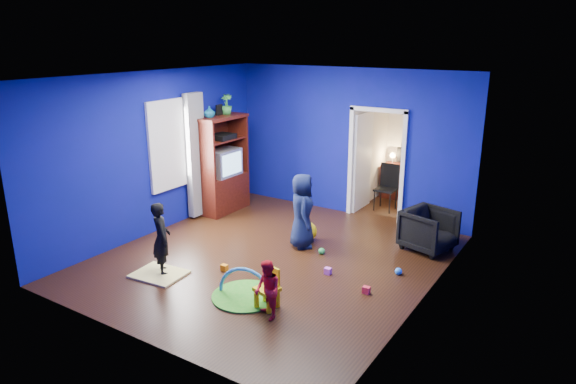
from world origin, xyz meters
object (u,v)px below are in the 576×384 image
Objects in this scene: vase at (209,112)px; study_desk at (402,182)px; hopper_ball at (307,231)px; kid_chair at (267,291)px; tv_armoire at (222,164)px; folding_chair at (386,189)px; play_mat at (246,296)px; crt_tv at (223,162)px; toddler_red at (267,290)px; child_black at (161,238)px; child_navy at (302,211)px; armchair at (429,230)px.

study_desk is (2.82, 3.07, -1.69)m from vase.
kid_chair reaches higher than hopper_ball.
tv_armoire is 4.00m from study_desk.
folding_chair is at bearing -90.00° from study_desk.
tv_armoire is 2.07× the size of play_mat.
crt_tv reaches higher than play_mat.
kid_chair is 0.54× the size of folding_chair.
toddler_red is 5.79m from study_desk.
child_navy is at bearing -85.00° from child_black.
tv_armoire is at bearing 108.36° from armchair.
hopper_ball is at bearing -12.81° from crt_tv.
hopper_ball is at bearing -98.66° from study_desk.
study_desk is (0.50, 3.29, 0.20)m from hopper_ball.
armchair is 3.28m from kid_chair.
kid_chair is at bearing -11.23° from play_mat.
folding_chair is at bearing 33.13° from crt_tv.
folding_chair is (0.45, 2.58, -0.18)m from child_navy.
toddler_red is 4.43m from tv_armoire.
vase is at bearing -143.14° from folding_chair.
child_black reaches higher than play_mat.
child_navy is 5.85× the size of vase.
vase reaches higher than hopper_ball.
child_navy is 2.51m from tv_armoire.
hopper_ball is at bearing -25.36° from child_navy.
child_black is 3.12m from vase.
toddler_red is at bearing -70.32° from hopper_ball.
armchair is at bearing -97.70° from child_navy.
folding_chair is (0.18, 4.53, 0.45)m from play_mat.
vase is at bearing -97.59° from crt_tv.
armchair is 2.88m from study_desk.
vase reaches higher than child_black.
child_navy is 2.40m from toddler_red.
armchair is 3.42m from toddler_red.
tv_armoire is at bearing -135.47° from study_desk.
child_black is 1.22× the size of folding_chair.
child_black reaches higher than armchair.
vase is 0.11× the size of tv_armoire.
crt_tv is at bearing 0.00° from tv_armoire.
crt_tv is at bearing 133.73° from play_mat.
toddler_red is (2.08, -0.22, -0.17)m from child_black.
folding_chair is (-0.24, 4.61, 0.21)m from kid_chair.
vase reaches higher than child_navy.
toddler_red is 2.19× the size of hopper_ball.
toddler_red is 1.11× the size of crt_tv.
toddler_red is 3.55× the size of vase.
folding_chair is (2.82, 1.81, -0.52)m from tv_armoire.
armchair is 1.55× the size of kid_chair.
kid_chair is 4.62m from folding_chair.
child_navy is at bearing -78.69° from hopper_ball.
vase is 3.00m from hopper_ball.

